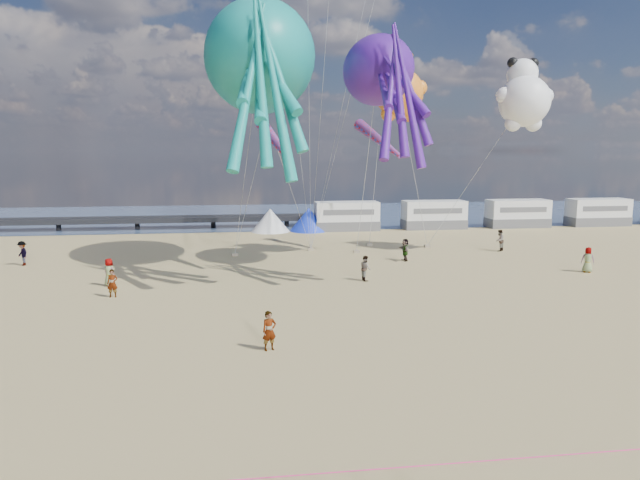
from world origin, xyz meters
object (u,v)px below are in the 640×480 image
(beachgoer_2, at_px, (22,253))
(windsock_left, at_px, (281,65))
(motorhome_3, at_px, (598,212))
(beachgoer_5, at_px, (112,283))
(motorhome_0, at_px, (347,216))
(windsock_mid, at_px, (379,140))
(tent_blue, at_px, (309,219))
(kite_panda, at_px, (524,101))
(beachgoer_6, at_px, (588,260))
(tent_white, at_px, (270,220))
(standing_person, at_px, (269,331))
(beachgoer_7, at_px, (500,240))
(beachgoer_0, at_px, (109,272))
(sandbag_c, at_px, (427,246))
(beachgoer_1, at_px, (365,268))
(sandbag_d, at_px, (369,245))
(beachgoer_4, at_px, (405,250))
(kite_octopus_teal, at_px, (260,58))
(motorhome_1, at_px, (434,215))
(kite_teddy_orange, at_px, (399,93))
(sandbag_a, at_px, (235,254))
(motorhome_2, at_px, (518,213))
(windsock_right, at_px, (275,141))
(kite_octopus_purple, at_px, (378,71))
(sandbag_e, at_px, (311,249))

(beachgoer_2, distance_m, windsock_left, 23.08)
(motorhome_3, xyz_separation_m, beachgoer_5, (-46.73, -25.54, -0.69))
(motorhome_0, bearing_deg, windsock_mid, -88.75)
(tent_blue, xyz_separation_m, kite_panda, (14.73, -16.35, 10.81))
(windsock_left, bearing_deg, beachgoer_6, 4.84)
(tent_white, height_order, standing_person, tent_white)
(beachgoer_5, distance_m, beachgoer_7, 30.74)
(beachgoer_0, bearing_deg, sandbag_c, -116.06)
(tent_blue, bearing_deg, beachgoer_1, -87.70)
(tent_blue, height_order, kite_panda, kite_panda)
(motorhome_0, relative_size, windsock_left, 0.88)
(sandbag_d, relative_size, kite_panda, 0.08)
(beachgoer_4, height_order, kite_octopus_teal, kite_octopus_teal)
(standing_person, bearing_deg, motorhome_1, 42.75)
(sandbag_d, bearing_deg, kite_teddy_orange, -84.27)
(beachgoer_1, relative_size, beachgoer_7, 0.91)
(sandbag_c, bearing_deg, kite_teddy_orange, -130.33)
(motorhome_0, bearing_deg, kite_octopus_teal, -118.13)
(motorhome_0, bearing_deg, kite_teddy_orange, -87.13)
(beachgoer_0, bearing_deg, beachgoer_4, -125.80)
(motorhome_3, relative_size, tent_white, 1.65)
(beachgoer_6, bearing_deg, kite_teddy_orange, 3.44)
(sandbag_d, bearing_deg, windsock_mid, -87.93)
(kite_octopus_teal, distance_m, windsock_mid, 12.21)
(sandbag_a, xyz_separation_m, windsock_mid, (11.75, 0.73, 9.05))
(kite_octopus_teal, bearing_deg, tent_blue, 58.40)
(windsock_mid, bearing_deg, sandbag_d, 69.11)
(standing_person, distance_m, kite_octopus_teal, 22.57)
(motorhome_0, xyz_separation_m, kite_octopus_teal, (-9.42, -17.63, 13.09))
(motorhome_2, distance_m, motorhome_3, 9.50)
(tent_white, bearing_deg, windsock_right, -91.70)
(windsock_mid, bearing_deg, sandbag_a, 160.60)
(beachgoer_1, xyz_separation_m, windsock_mid, (3.34, 10.79, 8.34))
(tent_white, bearing_deg, motorhome_2, 0.00)
(beachgoer_2, bearing_deg, beachgoer_5, -0.71)
(standing_person, bearing_deg, beachgoer_4, 39.95)
(beachgoer_4, bearing_deg, tent_blue, -167.06)
(tent_blue, height_order, kite_octopus_purple, kite_octopus_purple)
(sandbag_a, relative_size, kite_teddy_orange, 0.08)
(beachgoer_6, distance_m, sandbag_a, 25.94)
(motorhome_0, distance_m, tent_white, 8.01)
(windsock_right, bearing_deg, standing_person, -114.59)
(sandbag_a, height_order, windsock_right, windsock_right)
(beachgoer_2, height_order, beachgoer_7, beachgoer_7)
(sandbag_c, height_order, kite_teddy_orange, kite_teddy_orange)
(windsock_right, bearing_deg, sandbag_e, 47.34)
(beachgoer_4, bearing_deg, sandbag_c, 142.86)
(beachgoer_5, xyz_separation_m, beachgoer_7, (28.55, 11.38, 0.09))
(sandbag_a, bearing_deg, motorhome_3, 18.42)
(tent_blue, height_order, windsock_left, windsock_left)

